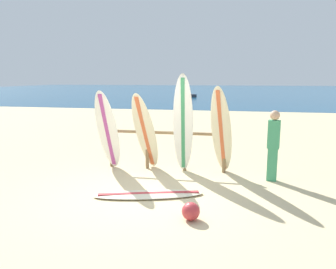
{
  "coord_description": "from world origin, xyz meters",
  "views": [
    {
      "loc": [
        1.73,
        -6.3,
        2.43
      ],
      "look_at": [
        -0.02,
        2.28,
        0.9
      ],
      "focal_mm": 34.92,
      "sensor_mm": 36.0,
      "label": 1
    }
  ],
  "objects_px": {
    "surfboard_rack": "(166,143)",
    "surfboard_leaning_left": "(145,132)",
    "beachgoer_standing": "(273,143)",
    "surfboard_leaning_far_left": "(108,131)",
    "small_boat_offshore": "(186,95)",
    "surfboard_lying_on_sand": "(149,194)",
    "surfboard_leaning_center_left": "(183,125)",
    "surfboard_leaning_center": "(221,132)",
    "beach_ball": "(191,211)"
  },
  "relations": [
    {
      "from": "surfboard_leaning_center_left",
      "to": "small_boat_offshore",
      "type": "bearing_deg",
      "value": 98.31
    },
    {
      "from": "surfboard_leaning_left",
      "to": "small_boat_offshore",
      "type": "relative_size",
      "value": 0.77
    },
    {
      "from": "surfboard_rack",
      "to": "surfboard_leaning_far_left",
      "type": "distance_m",
      "value": 1.55
    },
    {
      "from": "surfboard_rack",
      "to": "surfboard_leaning_center",
      "type": "distance_m",
      "value": 1.56
    },
    {
      "from": "beach_ball",
      "to": "surfboard_leaning_far_left",
      "type": "bearing_deg",
      "value": 134.35
    },
    {
      "from": "surfboard_leaning_left",
      "to": "surfboard_rack",
      "type": "bearing_deg",
      "value": 28.06
    },
    {
      "from": "surfboard_leaning_center",
      "to": "beach_ball",
      "type": "height_order",
      "value": "surfboard_leaning_center"
    },
    {
      "from": "small_boat_offshore",
      "to": "beach_ball",
      "type": "distance_m",
      "value": 35.88
    },
    {
      "from": "beachgoer_standing",
      "to": "beach_ball",
      "type": "xyz_separation_m",
      "value": [
        -1.6,
        -2.56,
        -0.77
      ]
    },
    {
      "from": "surfboard_leaning_far_left",
      "to": "surfboard_lying_on_sand",
      "type": "xyz_separation_m",
      "value": [
        1.52,
        -1.61,
        -1.03
      ]
    },
    {
      "from": "surfboard_rack",
      "to": "surfboard_leaning_left",
      "type": "relative_size",
      "value": 1.53
    },
    {
      "from": "beachgoer_standing",
      "to": "surfboard_leaning_far_left",
      "type": "bearing_deg",
      "value": 179.65
    },
    {
      "from": "surfboard_leaning_far_left",
      "to": "beach_ball",
      "type": "relative_size",
      "value": 6.77
    },
    {
      "from": "surfboard_leaning_far_left",
      "to": "surfboard_leaning_center",
      "type": "distance_m",
      "value": 2.91
    },
    {
      "from": "surfboard_rack",
      "to": "beach_ball",
      "type": "xyz_separation_m",
      "value": [
        1.07,
        -3.01,
        -0.56
      ]
    },
    {
      "from": "surfboard_leaning_center",
      "to": "beachgoer_standing",
      "type": "xyz_separation_m",
      "value": [
        1.21,
        -0.1,
        -0.2
      ]
    },
    {
      "from": "surfboard_leaning_far_left",
      "to": "surfboard_leaning_left",
      "type": "bearing_deg",
      "value": 10.02
    },
    {
      "from": "surfboard_leaning_left",
      "to": "beach_ball",
      "type": "height_order",
      "value": "surfboard_leaning_left"
    },
    {
      "from": "surfboard_lying_on_sand",
      "to": "surfboard_leaning_far_left",
      "type": "bearing_deg",
      "value": 133.33
    },
    {
      "from": "surfboard_leaning_center_left",
      "to": "surfboard_leaning_center",
      "type": "distance_m",
      "value": 0.96
    },
    {
      "from": "surfboard_rack",
      "to": "surfboard_leaning_center_left",
      "type": "distance_m",
      "value": 0.81
    },
    {
      "from": "beach_ball",
      "to": "surfboard_rack",
      "type": "bearing_deg",
      "value": 109.65
    },
    {
      "from": "surfboard_rack",
      "to": "surfboard_leaning_center_left",
      "type": "height_order",
      "value": "surfboard_leaning_center_left"
    },
    {
      "from": "surfboard_leaning_center_left",
      "to": "surfboard_rack",
      "type": "bearing_deg",
      "value": 148.93
    },
    {
      "from": "surfboard_rack",
      "to": "beach_ball",
      "type": "height_order",
      "value": "surfboard_rack"
    },
    {
      "from": "surfboard_rack",
      "to": "surfboard_leaning_center",
      "type": "height_order",
      "value": "surfboard_leaning_center"
    },
    {
      "from": "surfboard_lying_on_sand",
      "to": "beachgoer_standing",
      "type": "height_order",
      "value": "beachgoer_standing"
    },
    {
      "from": "surfboard_lying_on_sand",
      "to": "beach_ball",
      "type": "height_order",
      "value": "beach_ball"
    },
    {
      "from": "surfboard_lying_on_sand",
      "to": "surfboard_leaning_left",
      "type": "bearing_deg",
      "value": 107.39
    },
    {
      "from": "surfboard_lying_on_sand",
      "to": "surfboard_leaning_center",
      "type": "bearing_deg",
      "value": 50.52
    },
    {
      "from": "surfboard_leaning_center",
      "to": "beach_ball",
      "type": "bearing_deg",
      "value": -98.25
    },
    {
      "from": "surfboard_leaning_far_left",
      "to": "surfboard_leaning_center",
      "type": "height_order",
      "value": "surfboard_leaning_center"
    },
    {
      "from": "small_boat_offshore",
      "to": "surfboard_leaning_left",
      "type": "bearing_deg",
      "value": -83.39
    },
    {
      "from": "surfboard_rack",
      "to": "surfboard_leaning_center_left",
      "type": "bearing_deg",
      "value": -31.07
    },
    {
      "from": "surfboard_lying_on_sand",
      "to": "small_boat_offshore",
      "type": "xyz_separation_m",
      "value": [
        -4.35,
        34.5,
        0.22
      ]
    },
    {
      "from": "surfboard_leaning_center_left",
      "to": "small_boat_offshore",
      "type": "distance_m",
      "value": 33.13
    },
    {
      "from": "beachgoer_standing",
      "to": "small_boat_offshore",
      "type": "distance_m",
      "value": 33.65
    },
    {
      "from": "surfboard_leaning_center_left",
      "to": "beach_ball",
      "type": "bearing_deg",
      "value": -78.15
    },
    {
      "from": "surfboard_leaning_center_left",
      "to": "beachgoer_standing",
      "type": "xyz_separation_m",
      "value": [
        2.16,
        -0.15,
        -0.34
      ]
    },
    {
      "from": "small_boat_offshore",
      "to": "surfboard_lying_on_sand",
      "type": "bearing_deg",
      "value": -82.81
    },
    {
      "from": "surfboard_leaning_left",
      "to": "surfboard_lying_on_sand",
      "type": "distance_m",
      "value": 2.12
    },
    {
      "from": "surfboard_rack",
      "to": "small_boat_offshore",
      "type": "relative_size",
      "value": 1.17
    },
    {
      "from": "surfboard_leaning_center_left",
      "to": "surfboard_leaning_center",
      "type": "relative_size",
      "value": 1.12
    },
    {
      "from": "surfboard_leaning_left",
      "to": "beachgoer_standing",
      "type": "height_order",
      "value": "surfboard_leaning_left"
    },
    {
      "from": "surfboard_leaning_far_left",
      "to": "surfboard_lying_on_sand",
      "type": "relative_size",
      "value": 0.92
    },
    {
      "from": "surfboard_leaning_center_left",
      "to": "beachgoer_standing",
      "type": "distance_m",
      "value": 2.2
    },
    {
      "from": "surfboard_leaning_center",
      "to": "surfboard_lying_on_sand",
      "type": "distance_m",
      "value": 2.44
    },
    {
      "from": "surfboard_leaning_far_left",
      "to": "beach_ball",
      "type": "xyz_separation_m",
      "value": [
        2.52,
        -2.58,
        -0.91
      ]
    },
    {
      "from": "small_boat_offshore",
      "to": "beach_ball",
      "type": "relative_size",
      "value": 8.58
    },
    {
      "from": "beachgoer_standing",
      "to": "surfboard_lying_on_sand",
      "type": "bearing_deg",
      "value": -148.64
    }
  ]
}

